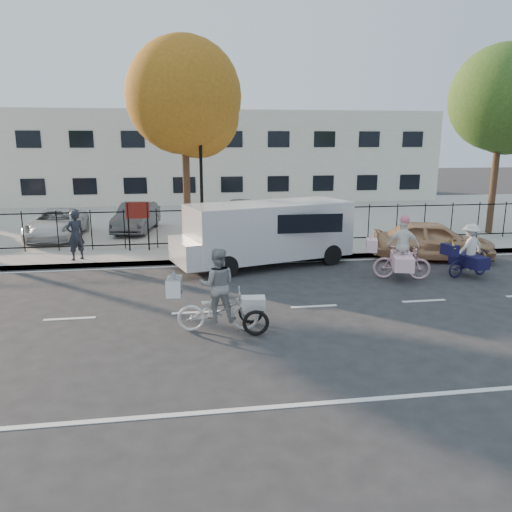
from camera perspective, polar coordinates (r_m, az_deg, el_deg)
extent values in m
plane|color=#333334|center=(12.49, -6.85, -6.43)|extent=(120.00, 120.00, 0.00)
cube|color=#A8A399|center=(17.31, -7.44, -0.63)|extent=(60.00, 0.10, 0.15)
cube|color=#A8A399|center=(18.34, -7.53, 0.14)|extent=(60.00, 2.20, 0.15)
cube|color=#A8A399|center=(27.08, -7.97, 4.33)|extent=(60.00, 15.60, 0.15)
cube|color=silver|center=(36.79, -8.37, 11.19)|extent=(34.00, 10.00, 6.00)
cylinder|color=black|center=(18.70, -6.23, 6.88)|extent=(0.12, 0.12, 4.00)
sphere|color=white|center=(18.59, -6.39, 13.48)|extent=(0.36, 0.36, 0.36)
cylinder|color=black|center=(18.93, -14.35, 3.26)|extent=(0.06, 0.06, 1.80)
cylinder|color=black|center=(18.87, -12.23, 3.34)|extent=(0.06, 0.06, 1.80)
cube|color=#59140F|center=(18.81, -13.38, 5.10)|extent=(0.85, 0.04, 0.60)
imported|color=silver|center=(11.16, -4.36, -6.21)|extent=(1.85, 0.78, 0.94)
imported|color=white|center=(10.98, -4.42, -3.33)|extent=(0.85, 0.69, 1.65)
cube|color=white|center=(11.04, -9.33, -3.43)|extent=(0.36, 0.60, 0.38)
cone|color=white|center=(11.09, -9.37, -2.00)|extent=(0.15, 0.15, 0.19)
cone|color=white|center=(10.85, -9.38, -2.34)|extent=(0.15, 0.15, 0.19)
torus|color=black|center=(10.90, -0.02, -7.66)|extent=(0.59, 0.13, 0.59)
torus|color=black|center=(11.58, -0.57, -6.38)|extent=(0.59, 0.13, 0.59)
cube|color=white|center=(11.13, -0.31, -5.38)|extent=(0.55, 0.41, 0.26)
imported|color=#DBA7B0|center=(15.82, 16.34, -0.73)|extent=(1.78, 0.99, 1.03)
imported|color=white|center=(15.71, 16.46, 1.12)|extent=(1.03, 0.67, 1.63)
cube|color=#FFC2D1|center=(15.61, 13.08, 1.23)|extent=(0.47, 0.64, 0.37)
cone|color=silver|center=(15.55, 13.14, 2.42)|extent=(0.12, 0.12, 0.33)
cube|color=#FFC2D1|center=(15.81, 16.35, -0.55)|extent=(0.95, 1.45, 0.41)
sphere|color=#E16A85|center=(15.57, 16.65, 3.99)|extent=(0.29, 0.29, 0.29)
imported|color=#121037|center=(16.88, 23.12, -0.76)|extent=(1.68, 0.95, 0.83)
imported|color=silver|center=(16.77, 23.28, 0.95)|extent=(1.05, 0.77, 1.46)
cube|color=#121037|center=(16.18, 21.26, 0.69)|extent=(0.40, 0.56, 0.33)
cone|color=yellow|center=(16.28, 21.02, 1.45)|extent=(0.11, 0.22, 0.30)
cone|color=yellow|center=(16.00, 21.61, 1.20)|extent=(0.11, 0.22, 0.30)
cube|color=#121037|center=(16.85, 23.15, -0.46)|extent=(0.81, 1.29, 0.37)
cube|color=white|center=(16.80, 1.52, 3.00)|extent=(5.79, 3.47, 1.81)
cube|color=white|center=(16.64, -8.62, 0.99)|extent=(1.04, 2.03, 0.81)
cylinder|color=black|center=(15.88, -4.74, -0.79)|extent=(0.75, 0.45, 0.71)
cylinder|color=black|center=(17.61, -5.15, 0.58)|extent=(0.75, 0.45, 0.71)
cylinder|color=black|center=(16.58, 8.57, -0.30)|extent=(0.75, 0.45, 0.71)
cylinder|color=black|center=(18.23, 6.94, 0.98)|extent=(0.75, 0.45, 0.71)
imported|color=tan|center=(18.68, 19.56, 1.70)|extent=(4.43, 2.76, 1.41)
imported|color=black|center=(18.01, -19.94, 2.24)|extent=(0.74, 0.70, 1.71)
imported|color=silver|center=(22.45, -21.78, 3.45)|extent=(2.00, 4.33, 1.20)
imported|color=#4A4B51|center=(22.98, -13.50, 4.32)|extent=(2.00, 4.04, 1.27)
imported|color=#929499|center=(23.65, -2.00, 4.99)|extent=(2.50, 4.16, 1.33)
cylinder|color=#442D1D|center=(19.64, -7.94, 8.22)|extent=(0.28, 0.28, 5.04)
sphere|color=#9F6219|center=(19.64, -8.26, 17.69)|extent=(4.32, 4.32, 4.32)
sphere|color=#9F6219|center=(19.80, -6.69, 15.60)|extent=(3.17, 3.17, 3.17)
cylinder|color=#442D1D|center=(24.16, 25.57, 8.09)|extent=(0.28, 0.28, 5.14)
sphere|color=#385B1E|center=(24.16, 26.37, 15.88)|extent=(4.40, 4.40, 4.40)
sphere|color=#385B1E|center=(24.57, 26.91, 14.04)|extent=(3.23, 3.23, 3.23)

